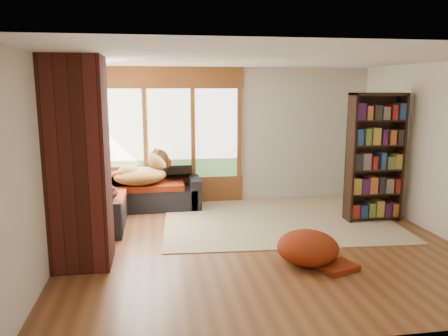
{
  "coord_description": "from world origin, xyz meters",
  "views": [
    {
      "loc": [
        -1.45,
        -5.84,
        2.22
      ],
      "look_at": [
        -0.39,
        0.95,
        0.95
      ],
      "focal_mm": 35.0,
      "sensor_mm": 36.0,
      "label": 1
    }
  ],
  "objects_px": {
    "sectional_sofa": "(129,199)",
    "brick_chimney": "(79,164)",
    "area_rug": "(277,218)",
    "dog_brindle": "(101,184)",
    "bookshelf": "(375,158)",
    "pouf": "(308,246)",
    "dog_tan": "(145,167)"
  },
  "relations": [
    {
      "from": "sectional_sofa",
      "to": "brick_chimney",
      "type": "bearing_deg",
      "value": -102.31
    },
    {
      "from": "area_rug",
      "to": "dog_brindle",
      "type": "relative_size",
      "value": 4.78
    },
    {
      "from": "sectional_sofa",
      "to": "bookshelf",
      "type": "height_order",
      "value": "bookshelf"
    },
    {
      "from": "area_rug",
      "to": "sectional_sofa",
      "type": "bearing_deg",
      "value": 167.46
    },
    {
      "from": "sectional_sofa",
      "to": "bookshelf",
      "type": "bearing_deg",
      "value": -11.86
    },
    {
      "from": "bookshelf",
      "to": "pouf",
      "type": "distance_m",
      "value": 2.51
    },
    {
      "from": "brick_chimney",
      "to": "area_rug",
      "type": "bearing_deg",
      "value": 26.72
    },
    {
      "from": "brick_chimney",
      "to": "bookshelf",
      "type": "bearing_deg",
      "value": 14.68
    },
    {
      "from": "sectional_sofa",
      "to": "dog_tan",
      "type": "xyz_separation_m",
      "value": [
        0.28,
        0.27,
        0.51
      ]
    },
    {
      "from": "bookshelf",
      "to": "dog_brindle",
      "type": "xyz_separation_m",
      "value": [
        -4.47,
        0.19,
        -0.34
      ]
    },
    {
      "from": "area_rug",
      "to": "dog_tan",
      "type": "relative_size",
      "value": 3.45
    },
    {
      "from": "area_rug",
      "to": "dog_brindle",
      "type": "xyz_separation_m",
      "value": [
        -2.89,
        -0.11,
        0.72
      ]
    },
    {
      "from": "bookshelf",
      "to": "dog_tan",
      "type": "distance_m",
      "value": 3.98
    },
    {
      "from": "brick_chimney",
      "to": "pouf",
      "type": "xyz_separation_m",
      "value": [
        2.82,
        -0.43,
        -1.07
      ]
    },
    {
      "from": "bookshelf",
      "to": "dog_tan",
      "type": "xyz_separation_m",
      "value": [
        -3.81,
        1.12,
        -0.26
      ]
    },
    {
      "from": "brick_chimney",
      "to": "dog_tan",
      "type": "xyz_separation_m",
      "value": [
        0.73,
        2.31,
        -0.49
      ]
    },
    {
      "from": "brick_chimney",
      "to": "dog_brindle",
      "type": "height_order",
      "value": "brick_chimney"
    },
    {
      "from": "sectional_sofa",
      "to": "dog_brindle",
      "type": "distance_m",
      "value": 0.88
    },
    {
      "from": "brick_chimney",
      "to": "dog_tan",
      "type": "distance_m",
      "value": 2.48
    },
    {
      "from": "brick_chimney",
      "to": "sectional_sofa",
      "type": "relative_size",
      "value": 1.18
    },
    {
      "from": "brick_chimney",
      "to": "area_rug",
      "type": "xyz_separation_m",
      "value": [
        2.96,
        1.49,
        -1.29
      ]
    },
    {
      "from": "bookshelf",
      "to": "pouf",
      "type": "bearing_deg",
      "value": -136.57
    },
    {
      "from": "area_rug",
      "to": "bookshelf",
      "type": "relative_size",
      "value": 1.78
    },
    {
      "from": "bookshelf",
      "to": "dog_tan",
      "type": "relative_size",
      "value": 1.94
    },
    {
      "from": "brick_chimney",
      "to": "dog_brindle",
      "type": "xyz_separation_m",
      "value": [
        0.07,
        1.38,
        -0.57
      ]
    },
    {
      "from": "sectional_sofa",
      "to": "area_rug",
      "type": "xyz_separation_m",
      "value": [
        2.51,
        -0.56,
        -0.3
      ]
    },
    {
      "from": "sectional_sofa",
      "to": "pouf",
      "type": "relative_size",
      "value": 2.8
    },
    {
      "from": "area_rug",
      "to": "dog_brindle",
      "type": "height_order",
      "value": "dog_brindle"
    },
    {
      "from": "sectional_sofa",
      "to": "pouf",
      "type": "distance_m",
      "value": 3.44
    },
    {
      "from": "pouf",
      "to": "dog_brindle",
      "type": "bearing_deg",
      "value": 146.58
    },
    {
      "from": "sectional_sofa",
      "to": "area_rug",
      "type": "bearing_deg",
      "value": -12.56
    },
    {
      "from": "bookshelf",
      "to": "pouf",
      "type": "xyz_separation_m",
      "value": [
        -1.72,
        -1.62,
        -0.84
      ]
    }
  ]
}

